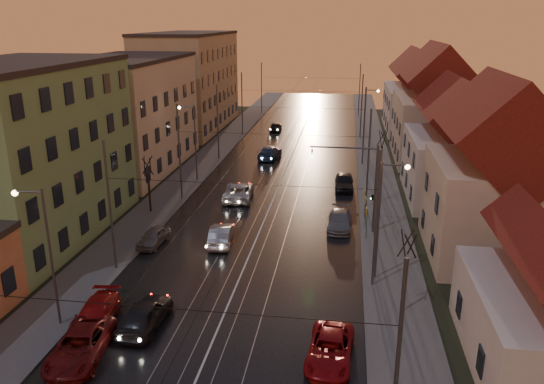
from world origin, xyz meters
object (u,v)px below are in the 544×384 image
at_px(driving_car_1, 221,235).
at_px(driving_car_4, 276,127).
at_px(parked_right_0, 330,349).
at_px(driving_car_0, 145,314).
at_px(driving_car_3, 270,153).
at_px(street_lamp_0, 44,244).
at_px(street_lamp_3, 367,113).
at_px(street_lamp_1, 384,210).
at_px(driving_car_2, 239,191).
at_px(parked_right_1, 340,220).
at_px(parked_left_2, 95,315).
at_px(parked_right_2, 344,182).
at_px(street_lamp_2, 192,135).
at_px(parked_left_3, 153,237).
at_px(traffic_light_mast, 363,177).
at_px(parked_left_1, 80,346).

xyz_separation_m(driving_car_1, driving_car_4, (-1.52, 42.55, -0.04)).
distance_m(driving_car_1, parked_right_0, 15.98).
distance_m(driving_car_0, driving_car_4, 54.29).
bearing_deg(driving_car_3, driving_car_4, -79.57).
relative_size(street_lamp_0, street_lamp_3, 1.00).
relative_size(street_lamp_0, street_lamp_1, 1.00).
height_order(driving_car_2, parked_right_1, driving_car_2).
relative_size(street_lamp_3, driving_car_0, 1.73).
height_order(street_lamp_3, driving_car_3, street_lamp_3).
bearing_deg(street_lamp_0, street_lamp_1, 23.72).
bearing_deg(parked_left_2, driving_car_4, 80.17).
xyz_separation_m(driving_car_2, parked_right_2, (9.85, 4.53, 0.00)).
bearing_deg(parked_right_1, street_lamp_2, 145.51).
xyz_separation_m(driving_car_3, parked_left_3, (-5.00, -26.90, -0.15)).
relative_size(driving_car_2, driving_car_4, 1.38).
height_order(parked_right_0, parked_right_1, parked_right_1).
height_order(street_lamp_1, driving_car_0, street_lamp_1).
bearing_deg(parked_left_3, street_lamp_0, -93.61).
distance_m(driving_car_1, driving_car_4, 42.58).
distance_m(street_lamp_1, driving_car_2, 19.69).
distance_m(street_lamp_0, driving_car_2, 23.85).
bearing_deg(street_lamp_2, traffic_light_mast, -35.07).
bearing_deg(parked_left_2, parked_left_1, -85.29).
relative_size(street_lamp_2, street_lamp_3, 1.00).
bearing_deg(street_lamp_2, parked_right_0, -62.30).
height_order(parked_left_2, parked_left_3, parked_left_2).
height_order(driving_car_4, parked_left_1, parked_left_1).
distance_m(traffic_light_mast, parked_right_1, 4.31).
height_order(street_lamp_2, driving_car_4, street_lamp_2).
bearing_deg(street_lamp_1, parked_left_1, -145.13).
bearing_deg(parked_right_2, parked_left_1, -114.22).
bearing_deg(traffic_light_mast, driving_car_3, 115.32).
height_order(street_lamp_1, parked_left_1, street_lamp_1).
height_order(street_lamp_3, parked_right_2, street_lamp_3).
bearing_deg(parked_left_3, street_lamp_2, 99.62).
relative_size(street_lamp_3, parked_left_3, 2.19).
xyz_separation_m(driving_car_4, parked_right_1, (10.37, -38.12, -0.01)).
bearing_deg(parked_right_0, parked_left_3, 141.54).
bearing_deg(street_lamp_0, driving_car_2, 75.61).
relative_size(driving_car_1, parked_right_2, 0.97).
bearing_deg(street_lamp_3, parked_right_0, -93.68).
distance_m(driving_car_0, parked_left_1, 3.86).
bearing_deg(street_lamp_0, street_lamp_3, 67.52).
relative_size(street_lamp_3, parked_right_2, 1.76).
xyz_separation_m(driving_car_0, parked_left_1, (-2.19, -3.18, -0.08)).
height_order(street_lamp_0, parked_right_0, street_lamp_0).
bearing_deg(street_lamp_2, parked_left_3, -84.62).
xyz_separation_m(street_lamp_3, parked_left_3, (-16.64, -32.64, -4.26)).
xyz_separation_m(street_lamp_0, driving_car_3, (6.56, 38.26, -4.11)).
height_order(driving_car_3, parked_left_1, driving_car_3).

